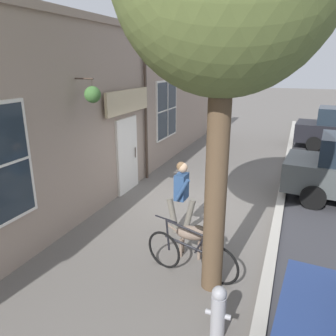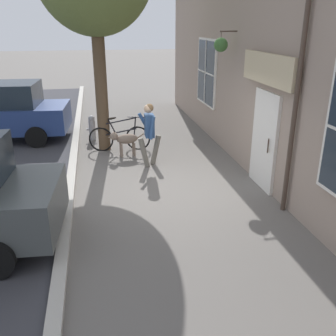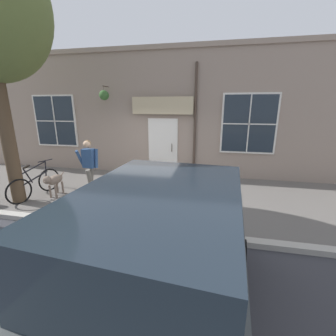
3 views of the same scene
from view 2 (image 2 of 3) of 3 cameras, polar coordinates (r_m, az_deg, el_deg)
The scene contains 6 objects.
ground_plane at distance 8.27m, azimuth -0.81°, elevation -3.06°, with size 90.00×90.00×0.00m, color #66605B.
storefront_facade at distance 8.36m, azimuth 15.49°, elevation 12.76°, with size 0.95×18.00×4.54m.
pedestrian_walking at distance 9.30m, azimuth -2.87°, elevation 5.86°, with size 0.61×0.55×1.59m.
dog_on_leash at distance 10.16m, azimuth -6.62°, elevation 4.40°, with size 0.99×0.35×0.72m.
leaning_bicycle at distance 10.71m, azimuth -7.38°, elevation 4.68°, with size 1.73×0.32×1.00m.
fire_hydrant at distance 11.81m, azimuth -11.49°, elevation 6.08°, with size 0.34×0.20×0.77m.
Camera 2 is at (1.33, 7.41, 3.42)m, focal length 40.00 mm.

